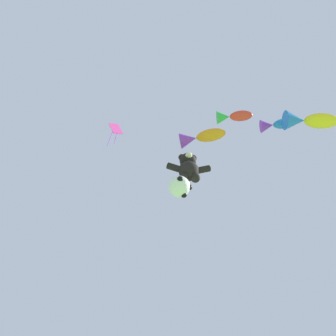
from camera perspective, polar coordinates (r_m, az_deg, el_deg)
The scene contains 7 objects.
teddy_bear_kite at distance 13.77m, azimuth 3.60°, elevation 0.08°, with size 1.88×0.83×1.91m.
soccer_ball_kite at distance 12.05m, azimuth 1.98°, elevation -3.26°, with size 0.90×0.90×0.83m.
fish_kite_tangerine at distance 14.98m, azimuth 5.51°, elevation 5.33°, with size 2.18×1.24×0.74m.
fish_kite_crimson at distance 15.84m, azimuth 11.12°, elevation 8.79°, with size 1.73×0.84×0.63m.
fish_kite_cobalt at distance 16.69m, azimuth 18.24°, elevation 7.18°, with size 1.74×0.92×0.64m.
fish_kite_goldfin at distance 16.40m, azimuth 23.21°, elevation 7.59°, with size 2.51×0.96×0.91m.
diamond_kite at distance 17.02m, azimuth -9.19°, elevation 6.42°, with size 0.77×0.58×2.55m.
Camera 1 is at (-0.01, -0.38, 1.57)m, focal length 35.00 mm.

